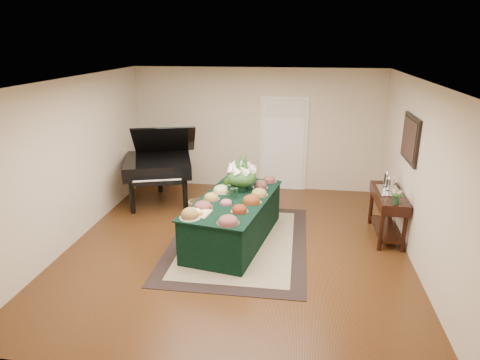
# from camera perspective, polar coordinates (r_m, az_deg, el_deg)

# --- Properties ---
(ground) EXTENTS (6.00, 6.00, 0.00)m
(ground) POSITION_cam_1_polar(r_m,az_deg,el_deg) (7.23, -0.34, -8.67)
(ground) COLOR black
(ground) RESTS_ON ground
(area_rug) EXTENTS (2.27, 3.17, 0.01)m
(area_rug) POSITION_cam_1_polar(r_m,az_deg,el_deg) (7.32, -0.18, -8.24)
(area_rug) COLOR black
(area_rug) RESTS_ON ground
(kitchen_doorway) EXTENTS (1.05, 0.07, 2.10)m
(kitchen_doorway) POSITION_cam_1_polar(r_m,az_deg,el_deg) (9.62, 5.81, 4.67)
(kitchen_doorway) COLOR white
(kitchen_doorway) RESTS_ON ground
(buffet_table) EXTENTS (1.50, 2.48, 0.76)m
(buffet_table) POSITION_cam_1_polar(r_m,az_deg,el_deg) (7.24, -0.82, -5.28)
(buffet_table) COLOR black
(buffet_table) RESTS_ON ground
(food_platters) EXTENTS (1.33, 2.33, 0.13)m
(food_platters) POSITION_cam_1_polar(r_m,az_deg,el_deg) (7.05, -1.05, -2.20)
(food_platters) COLOR silver
(food_platters) RESTS_ON buffet_table
(cutting_board) EXTENTS (0.40, 0.40, 0.10)m
(cutting_board) POSITION_cam_1_polar(r_m,az_deg,el_deg) (6.54, -5.49, -4.14)
(cutting_board) COLOR tan
(cutting_board) RESTS_ON buffet_table
(green_goblets) EXTENTS (0.22, 0.25, 0.18)m
(green_goblets) POSITION_cam_1_polar(r_m,az_deg,el_deg) (7.12, -1.02, -1.64)
(green_goblets) COLOR #13311C
(green_goblets) RESTS_ON buffet_table
(floral_centerpiece) EXTENTS (0.54, 0.54, 0.54)m
(floral_centerpiece) POSITION_cam_1_polar(r_m,az_deg,el_deg) (7.39, 0.22, 0.97)
(floral_centerpiece) COLOR #13311C
(floral_centerpiece) RESTS_ON buffet_table
(grand_piano) EXTENTS (1.69, 1.88, 1.66)m
(grand_piano) POSITION_cam_1_polar(r_m,az_deg,el_deg) (8.96, -10.81, 2.05)
(grand_piano) COLOR black
(grand_piano) RESTS_ON ground
(wicker_basket) EXTENTS (0.38, 0.38, 0.24)m
(wicker_basket) POSITION_cam_1_polar(r_m,az_deg,el_deg) (8.49, -5.61, -3.61)
(wicker_basket) COLOR olive
(wicker_basket) RESTS_ON ground
(mahogany_sideboard) EXTENTS (0.45, 1.27, 0.82)m
(mahogany_sideboard) POSITION_cam_1_polar(r_m,az_deg,el_deg) (7.70, 19.17, -2.90)
(mahogany_sideboard) COLOR black
(mahogany_sideboard) RESTS_ON ground
(tea_service) EXTENTS (0.34, 0.58, 0.30)m
(tea_service) POSITION_cam_1_polar(r_m,az_deg,el_deg) (7.77, 19.17, -0.33)
(tea_service) COLOR silver
(tea_service) RESTS_ON mahogany_sideboard
(pink_bouquet) EXTENTS (0.19, 0.19, 0.24)m
(pink_bouquet) POSITION_cam_1_polar(r_m,az_deg,el_deg) (7.10, 20.20, -1.80)
(pink_bouquet) COLOR #13311C
(pink_bouquet) RESTS_ON mahogany_sideboard
(wall_painting) EXTENTS (0.05, 0.95, 0.75)m
(wall_painting) POSITION_cam_1_polar(r_m,az_deg,el_deg) (7.43, 21.75, 5.13)
(wall_painting) COLOR black
(wall_painting) RESTS_ON ground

